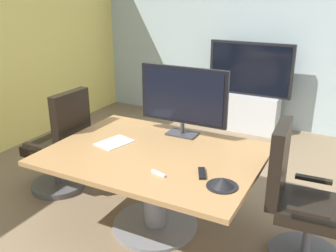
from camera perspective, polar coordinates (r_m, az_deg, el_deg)
The scene contains 11 objects.
ground_plane at distance 3.56m, azimuth 1.78°, elevation -13.98°, with size 6.82×6.82×0.00m, color #7A664C.
wall_back_glass_partition at distance 5.75m, azimuth 14.96°, elevation 12.91°, with size 5.52×0.10×2.66m, color #9EB2B7.
conference_table at distance 3.19m, azimuth -2.08°, elevation -7.00°, with size 1.74×1.30×0.73m.
office_chair_left at distance 3.96m, azimuth -16.01°, elevation -3.56°, with size 0.60×0.57×1.09m.
office_chair_right at distance 3.04m, azimuth 19.29°, elevation -11.61°, with size 0.61×0.59×1.09m.
tv_monitor at distance 3.37m, azimuth 2.35°, elevation 4.42°, with size 0.84×0.18×0.64m.
wall_display_unit at distance 5.62m, azimuth 12.14°, elevation 3.67°, with size 1.20×0.36×1.31m.
conference_phone at distance 2.61m, azimuth 8.32°, elevation -8.56°, with size 0.22×0.22×0.07m.
remote_control at distance 2.76m, azimuth 5.22°, elevation -7.21°, with size 0.05×0.17×0.02m, color black.
whiteboard_marker at distance 2.74m, azimuth -1.49°, elevation -7.27°, with size 0.13×0.02×0.02m, color silver.
paper_notepad at distance 3.32m, azimuth -8.22°, elevation -2.52°, with size 0.21×0.30×0.01m, color white.
Camera 1 is at (1.26, -2.66, 2.00)m, focal length 39.83 mm.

